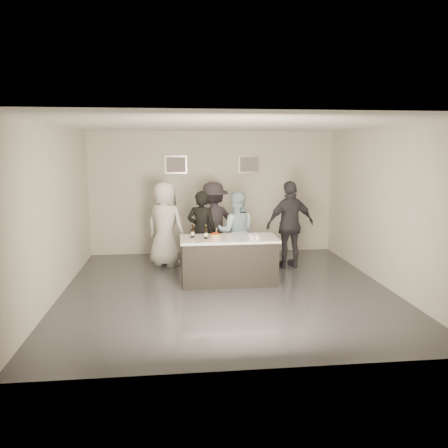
# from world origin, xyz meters

# --- Properties ---
(floor) EXTENTS (6.00, 6.00, 0.00)m
(floor) POSITION_xyz_m (0.00, 0.00, 0.00)
(floor) COLOR #3D3D42
(floor) RESTS_ON ground
(ceiling) EXTENTS (6.00, 6.00, 0.00)m
(ceiling) POSITION_xyz_m (0.00, 0.00, 3.00)
(ceiling) COLOR white
(wall_back) EXTENTS (6.00, 0.04, 3.00)m
(wall_back) POSITION_xyz_m (0.00, 3.00, 1.50)
(wall_back) COLOR beige
(wall_back) RESTS_ON ground
(wall_front) EXTENTS (6.00, 0.04, 3.00)m
(wall_front) POSITION_xyz_m (0.00, -3.00, 1.50)
(wall_front) COLOR beige
(wall_front) RESTS_ON ground
(wall_left) EXTENTS (0.04, 6.00, 3.00)m
(wall_left) POSITION_xyz_m (-3.00, 0.00, 1.50)
(wall_left) COLOR beige
(wall_left) RESTS_ON ground
(wall_right) EXTENTS (0.04, 6.00, 3.00)m
(wall_right) POSITION_xyz_m (3.00, 0.00, 1.50)
(wall_right) COLOR beige
(wall_right) RESTS_ON ground
(picture_left) EXTENTS (0.54, 0.04, 0.44)m
(picture_left) POSITION_xyz_m (-0.90, 2.97, 2.20)
(picture_left) COLOR #B2B2B7
(picture_left) RESTS_ON wall_back
(picture_right) EXTENTS (0.54, 0.04, 0.44)m
(picture_right) POSITION_xyz_m (0.90, 2.97, 2.20)
(picture_right) COLOR #B2B2B7
(picture_right) RESTS_ON wall_back
(bar_counter) EXTENTS (1.86, 0.86, 0.90)m
(bar_counter) POSITION_xyz_m (0.08, 0.41, 0.45)
(bar_counter) COLOR white
(bar_counter) RESTS_ON ground
(cake) EXTENTS (0.22, 0.22, 0.07)m
(cake) POSITION_xyz_m (-0.18, 0.38, 0.94)
(cake) COLOR yellow
(cake) RESTS_ON bar_counter
(beer_bottle_a) EXTENTS (0.07, 0.07, 0.26)m
(beer_bottle_a) POSITION_xyz_m (-0.61, 0.47, 1.03)
(beer_bottle_a) COLOR black
(beer_bottle_a) RESTS_ON bar_counter
(beer_bottle_b) EXTENTS (0.07, 0.07, 0.26)m
(beer_bottle_b) POSITION_xyz_m (-0.36, 0.32, 1.03)
(beer_bottle_b) COLOR black
(beer_bottle_b) RESTS_ON bar_counter
(tumbler_cluster) EXTENTS (0.19, 0.30, 0.08)m
(tumbler_cluster) POSITION_xyz_m (0.55, 0.31, 0.94)
(tumbler_cluster) COLOR #C39412
(tumbler_cluster) RESTS_ON bar_counter
(candles) EXTENTS (0.24, 0.08, 0.01)m
(candles) POSITION_xyz_m (-0.27, 0.05, 0.90)
(candles) COLOR pink
(candles) RESTS_ON bar_counter
(person_main_black) EXTENTS (0.72, 0.58, 1.72)m
(person_main_black) POSITION_xyz_m (-0.38, 1.36, 0.86)
(person_main_black) COLOR black
(person_main_black) RESTS_ON ground
(person_main_blue) EXTENTS (0.91, 0.76, 1.69)m
(person_main_blue) POSITION_xyz_m (0.34, 1.26, 0.85)
(person_main_blue) COLOR #A6C8D9
(person_main_blue) RESTS_ON ground
(person_guest_left) EXTENTS (1.09, 0.98, 1.87)m
(person_guest_left) POSITION_xyz_m (-1.16, 1.86, 0.94)
(person_guest_left) COLOR white
(person_guest_left) RESTS_ON ground
(person_guest_right) EXTENTS (1.19, 0.71, 1.90)m
(person_guest_right) POSITION_xyz_m (1.55, 1.40, 0.95)
(person_guest_right) COLOR #2F2E36
(person_guest_right) RESTS_ON ground
(person_guest_back) EXTENTS (1.36, 1.08, 1.84)m
(person_guest_back) POSITION_xyz_m (-0.07, 2.02, 0.92)
(person_guest_back) COLOR #282329
(person_guest_back) RESTS_ON ground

